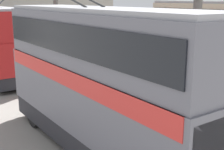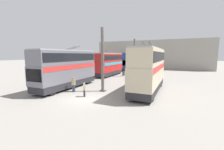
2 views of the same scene
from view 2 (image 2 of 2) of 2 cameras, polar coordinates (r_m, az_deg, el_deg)
The scene contains 13 objects.
ground_plane at distance 15.70m, azimuth -10.04°, elevation -9.10°, with size 240.00×240.00×0.00m, color gray.
depot_back_wall at distance 49.15m, azimuth 14.15°, elevation 7.52°, with size 0.50×36.00×9.06m.
support_column_near at distance 18.33m, azimuth -3.64°, elevation 5.31°, with size 0.68×0.68×7.74m.
support_column_far at distance 31.61m, azimuth 8.45°, elevation 6.25°, with size 0.68×0.68×7.74m.
bus_left_near at distance 18.64m, azimuth 13.95°, elevation 2.85°, with size 10.56×2.54×5.90m.
bus_right_near at distance 21.08m, azimuth -16.82°, elevation 3.10°, with size 10.34×2.54×5.76m.
bus_right_mid at distance 32.48m, azimuth -1.09°, elevation 4.64°, with size 9.72×2.54×5.49m.
bus_right_far at distance 43.86m, azimuth 5.72°, elevation 5.60°, with size 9.07×2.54×5.72m.
person_aisle_foreground at distance 16.50m, azimuth -10.51°, elevation -5.40°, with size 0.48×0.43×1.54m.
person_by_right_row at distance 18.82m, azimuth -14.44°, elevation -3.37°, with size 0.34×0.47×1.82m.
person_aisle_midway at distance 27.36m, azimuth 6.99°, elevation 0.13°, with size 0.42×0.24×1.74m.
person_by_left_row at distance 19.88m, azimuth 7.45°, elevation -2.78°, with size 0.41×0.48×1.72m.
oil_drum at distance 32.81m, azimuth 4.43°, elevation 0.57°, with size 0.58×0.58×0.87m.
Camera 2 is at (-12.42, -8.48, 4.51)m, focal length 24.00 mm.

